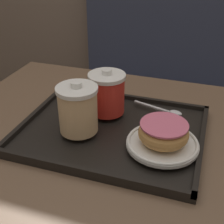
# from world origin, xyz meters

# --- Properties ---
(booth_bench) EXTENTS (1.16, 0.44, 1.00)m
(booth_bench) POSITION_xyz_m (0.09, 0.87, 0.32)
(booth_bench) COLOR #33384C
(booth_bench) RESTS_ON ground_plane
(cafe_table) EXTENTS (0.97, 0.73, 0.75)m
(cafe_table) POSITION_xyz_m (0.00, 0.00, 0.58)
(cafe_table) COLOR brown
(cafe_table) RESTS_ON ground_plane
(serving_tray) EXTENTS (0.46, 0.36, 0.02)m
(serving_tray) POSITION_xyz_m (-0.01, -0.02, 0.75)
(serving_tray) COLOR black
(serving_tray) RESTS_ON cafe_table
(coffee_cup_front) EXTENTS (0.10, 0.10, 0.13)m
(coffee_cup_front) POSITION_xyz_m (-0.08, -0.06, 0.83)
(coffee_cup_front) COLOR #E0B784
(coffee_cup_front) RESTS_ON serving_tray
(coffee_cup_rear) EXTENTS (0.10, 0.10, 0.12)m
(coffee_cup_rear) POSITION_xyz_m (-0.05, 0.05, 0.83)
(coffee_cup_rear) COLOR red
(coffee_cup_rear) RESTS_ON serving_tray
(plate_with_chocolate_donut) EXTENTS (0.17, 0.17, 0.01)m
(plate_with_chocolate_donut) POSITION_xyz_m (0.13, -0.06, 0.78)
(plate_with_chocolate_donut) COLOR white
(plate_with_chocolate_donut) RESTS_ON serving_tray
(donut_chocolate_glazed) EXTENTS (0.12, 0.12, 0.05)m
(donut_chocolate_glazed) POSITION_xyz_m (0.13, -0.06, 0.81)
(donut_chocolate_glazed) COLOR tan
(donut_chocolate_glazed) RESTS_ON plate_with_chocolate_donut
(spoon) EXTENTS (0.15, 0.06, 0.01)m
(spoon) POSITION_xyz_m (0.11, 0.09, 0.78)
(spoon) COLOR silver
(spoon) RESTS_ON serving_tray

